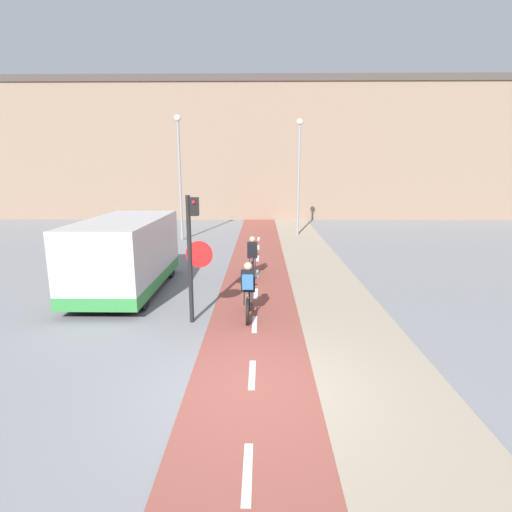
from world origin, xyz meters
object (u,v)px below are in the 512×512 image
(traffic_light_pole, at_px, (193,246))
(cyclist_near, at_px, (248,292))
(street_lamp_sidewalk, at_px, (299,165))
(van, at_px, (126,256))
(cyclist_far, at_px, (252,258))
(street_lamp_far, at_px, (179,165))

(traffic_light_pole, bearing_deg, cyclist_near, 13.05)
(street_lamp_sidewalk, height_order, van, street_lamp_sidewalk)
(traffic_light_pole, height_order, van, traffic_light_pole)
(van, bearing_deg, cyclist_near, -30.19)
(street_lamp_sidewalk, relative_size, cyclist_far, 4.00)
(street_lamp_far, distance_m, cyclist_near, 12.81)
(street_lamp_far, distance_m, van, 9.86)
(van, bearing_deg, street_lamp_sidewalk, 59.89)
(traffic_light_pole, relative_size, cyclist_near, 1.92)
(street_lamp_sidewalk, xyz_separation_m, cyclist_near, (-2.44, -13.23, -3.30))
(street_lamp_far, relative_size, van, 1.27)
(traffic_light_pole, relative_size, van, 0.62)
(traffic_light_pole, height_order, street_lamp_sidewalk, street_lamp_sidewalk)
(cyclist_far, bearing_deg, van, -154.63)
(cyclist_near, height_order, cyclist_far, cyclist_near)
(cyclist_far, bearing_deg, street_lamp_far, 118.12)
(cyclist_near, relative_size, cyclist_far, 1.02)
(street_lamp_far, relative_size, cyclist_near, 3.94)
(street_lamp_sidewalk, bearing_deg, cyclist_far, -104.91)
(street_lamp_sidewalk, relative_size, van, 1.27)
(street_lamp_far, xyz_separation_m, cyclist_far, (4.04, -7.56, -3.37))
(street_lamp_far, bearing_deg, traffic_light_pole, -77.41)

